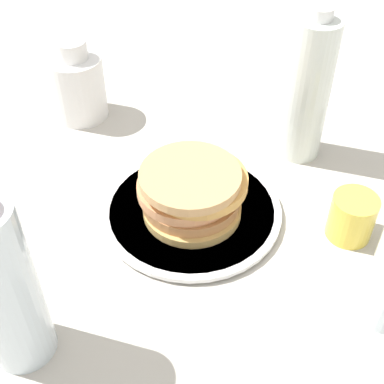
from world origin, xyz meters
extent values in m
plane|color=#BCB7AD|center=(0.00, 0.00, 0.00)|extent=(4.00, 4.00, 0.00)
cylinder|color=white|center=(0.01, 0.00, 0.01)|extent=(0.24, 0.24, 0.01)
cylinder|color=white|center=(0.01, 0.00, 0.01)|extent=(0.26, 0.26, 0.01)
cylinder|color=tan|center=(0.01, 0.01, 0.02)|extent=(0.14, 0.14, 0.01)
cylinder|color=#B77B4A|center=(0.01, 0.00, 0.03)|extent=(0.14, 0.14, 0.02)
cylinder|color=tan|center=(0.01, -0.01, 0.05)|extent=(0.14, 0.14, 0.02)
cylinder|color=#DAA051|center=(0.00, 0.00, 0.06)|extent=(0.14, 0.14, 0.02)
cylinder|color=tan|center=(0.01, 0.01, 0.08)|extent=(0.14, 0.14, 0.01)
cylinder|color=yellow|center=(-0.20, 0.08, 0.03)|extent=(0.06, 0.06, 0.07)
cylinder|color=white|center=(0.16, -0.28, 0.06)|extent=(0.09, 0.09, 0.11)
cylinder|color=white|center=(0.16, -0.28, 0.13)|extent=(0.05, 0.05, 0.03)
cylinder|color=silver|center=(-0.19, -0.12, 0.12)|extent=(0.07, 0.07, 0.23)
cylinder|color=white|center=(-0.19, -0.12, 0.24)|extent=(0.03, 0.03, 0.02)
cylinder|color=silver|center=(0.24, 0.18, 0.11)|extent=(0.07, 0.07, 0.23)
camera|label=1|loc=(0.10, 0.54, 0.57)|focal=50.00mm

